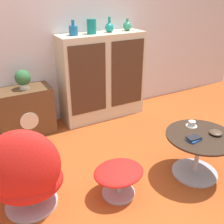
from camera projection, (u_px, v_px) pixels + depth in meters
ground_plane at (136, 185)px, 2.54m from camera, size 12.00×12.00×0.00m
wall_back at (65, 24)px, 3.33m from camera, size 6.40×0.06×2.60m
sideboard at (102, 77)px, 3.64m from camera, size 1.17×0.39×1.19m
tv_console at (25, 112)px, 3.30m from camera, size 0.67×0.38×0.61m
egg_chair at (25, 175)px, 2.11m from camera, size 0.73×0.70×0.80m
ottoman at (119, 175)px, 2.34m from camera, size 0.46×0.39×0.29m
coffee_table at (198, 149)px, 2.57m from camera, size 0.66×0.66×0.45m
vase_leftmost at (73, 30)px, 3.19m from camera, size 0.11×0.11×0.18m
vase_inner_left at (92, 26)px, 3.28m from camera, size 0.12×0.12×0.18m
vase_inner_right at (109, 27)px, 3.40m from camera, size 0.12×0.12×0.19m
vase_rightmost at (127, 26)px, 3.52m from camera, size 0.11×0.11×0.16m
potted_plant at (23, 78)px, 3.13m from camera, size 0.19×0.19×0.23m
teacup at (192, 124)px, 2.65m from camera, size 0.12×0.12×0.06m
book_stack at (194, 139)px, 2.41m from camera, size 0.14×0.10×0.03m
bowl at (216, 133)px, 2.51m from camera, size 0.12×0.12×0.04m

